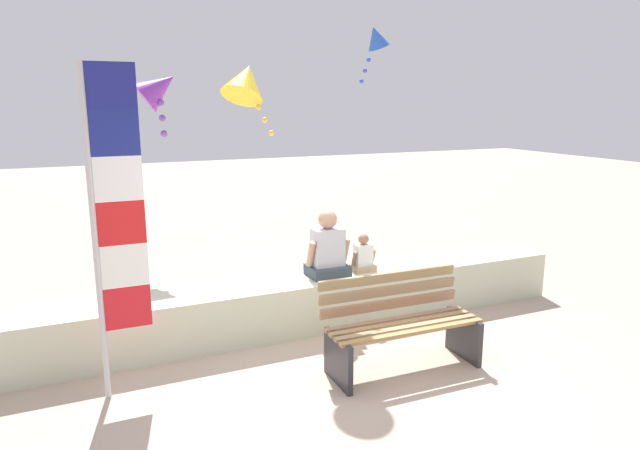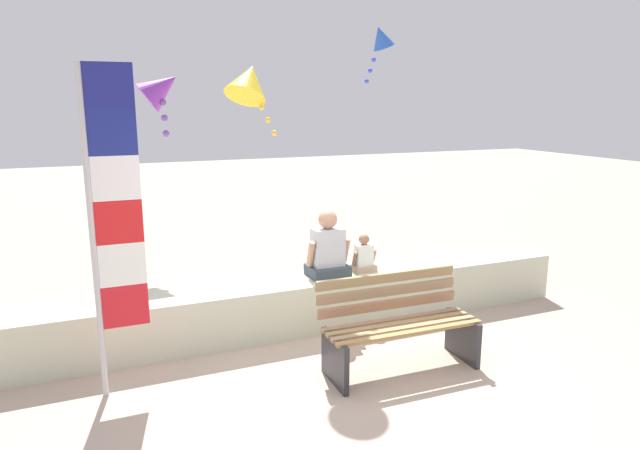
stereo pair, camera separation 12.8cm
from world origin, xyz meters
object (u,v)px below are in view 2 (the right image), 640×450
at_px(park_bench, 398,327).
at_px(kite_blue, 381,38).
at_px(person_adult, 328,250).
at_px(kite_yellow, 249,81).
at_px(kite_purple, 162,88).
at_px(flag_banner, 109,213).
at_px(person_child, 364,257).

height_order(park_bench, kite_blue, kite_blue).
distance_m(person_adult, kite_yellow, 3.03).
bearing_deg(kite_purple, park_bench, -59.74).
xyz_separation_m(person_adult, flag_banner, (-2.31, -0.76, 0.74)).
relative_size(person_child, kite_purple, 0.50).
xyz_separation_m(person_adult, person_child, (0.46, 0.00, -0.12)).
distance_m(person_child, kite_yellow, 3.18).
bearing_deg(person_adult, person_child, 0.05).
xyz_separation_m(person_child, kite_yellow, (-0.67, 2.33, 2.05)).
height_order(person_child, kite_yellow, kite_yellow).
bearing_deg(flag_banner, kite_blue, 40.43).
distance_m(park_bench, flag_banner, 2.81).
relative_size(person_adult, kite_purple, 0.86).
height_order(person_adult, flag_banner, flag_banner).
bearing_deg(person_child, flag_banner, -164.62).
bearing_deg(kite_blue, person_child, -120.84).
bearing_deg(kite_purple, person_child, -39.23).
xyz_separation_m(park_bench, kite_blue, (2.22, 4.53, 3.16)).
distance_m(park_bench, person_adult, 1.37).
height_order(kite_yellow, kite_purple, kite_yellow).
bearing_deg(park_bench, person_child, 77.50).
bearing_deg(kite_blue, park_bench, -116.14).
distance_m(person_child, kite_purple, 3.20).
distance_m(park_bench, kite_purple, 4.04).
distance_m(person_adult, kite_purple, 2.86).
distance_m(flag_banner, kite_yellow, 3.92).
height_order(person_child, kite_purple, kite_purple).
height_order(park_bench, kite_purple, kite_purple).
relative_size(person_child, kite_blue, 0.45).
distance_m(park_bench, kite_yellow, 4.35).
relative_size(person_adult, flag_banner, 0.27).
distance_m(flag_banner, kite_blue, 6.49).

